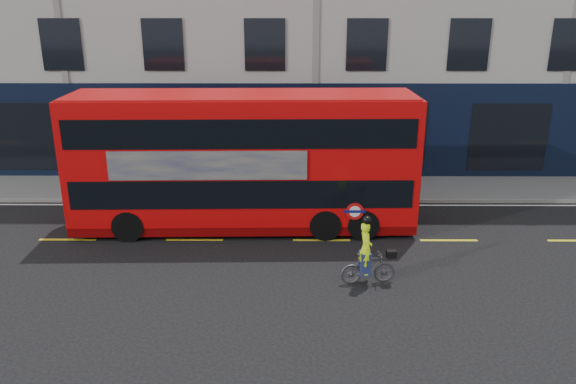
{
  "coord_description": "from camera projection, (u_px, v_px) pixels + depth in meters",
  "views": [
    {
      "loc": [
        -0.98,
        -14.7,
        7.12
      ],
      "look_at": [
        -1.06,
        1.27,
        1.68
      ],
      "focal_mm": 35.0,
      "sensor_mm": 36.0,
      "label": 1
    }
  ],
  "objects": [
    {
      "name": "lane_dashes",
      "position": [
        322.0,
        240.0,
        17.62
      ],
      "size": [
        58.0,
        0.12,
        0.01
      ],
      "primitive_type": null,
      "color": "yellow",
      "rests_on": "ground"
    },
    {
      "name": "pavement",
      "position": [
        315.0,
        188.0,
        22.34
      ],
      "size": [
        60.0,
        3.0,
        0.12
      ],
      "primitive_type": "cube",
      "color": "slate",
      "rests_on": "ground"
    },
    {
      "name": "ground",
      "position": [
        324.0,
        261.0,
        16.2
      ],
      "size": [
        120.0,
        120.0,
        0.0
      ],
      "primitive_type": "plane",
      "color": "black",
      "rests_on": "ground"
    },
    {
      "name": "cyclist",
      "position": [
        367.0,
        261.0,
        14.75
      ],
      "size": [
        1.51,
        0.59,
        1.92
      ],
      "rotation": [
        0.0,
        0.0,
        0.12
      ],
      "color": "#47494C",
      "rests_on": "ground"
    },
    {
      "name": "bus",
      "position": [
        245.0,
        161.0,
        17.99
      ],
      "size": [
        11.02,
        2.74,
        4.42
      ],
      "rotation": [
        0.0,
        0.0,
        0.02
      ],
      "color": "red",
      "rests_on": "ground"
    },
    {
      "name": "kerb",
      "position": [
        317.0,
        201.0,
        20.92
      ],
      "size": [
        60.0,
        0.12,
        0.13
      ],
      "primitive_type": "cube",
      "color": "gray",
      "rests_on": "ground"
    },
    {
      "name": "road_edge_line",
      "position": [
        317.0,
        205.0,
        20.65
      ],
      "size": [
        58.0,
        0.1,
        0.01
      ],
      "primitive_type": "cube",
      "color": "silver",
      "rests_on": "ground"
    }
  ]
}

